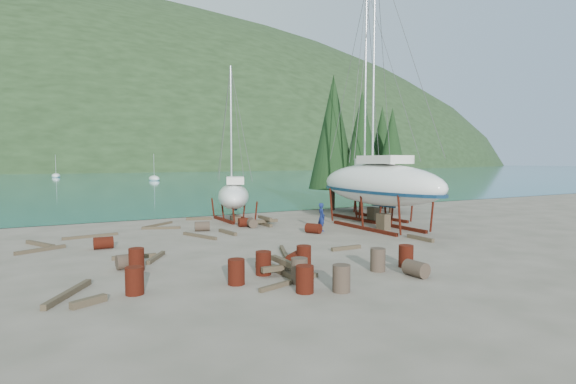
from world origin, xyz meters
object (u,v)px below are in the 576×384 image
small_sailboat_shore (234,195)px  worker (322,217)px  large_sailboat_near (378,184)px  large_sailboat_far (369,182)px

small_sailboat_shore → worker: 7.58m
small_sailboat_shore → large_sailboat_near: bearing=-28.4°
large_sailboat_far → small_sailboat_shore: size_ratio=1.52×
small_sailboat_shore → worker: small_sailboat_shore is taller
large_sailboat_near → worker: large_sailboat_near is taller
large_sailboat_far → small_sailboat_shore: 9.72m
large_sailboat_far → small_sailboat_shore: (-8.77, 4.11, -0.91)m
large_sailboat_near → large_sailboat_far: size_ratio=1.05×
worker → large_sailboat_far: bearing=-52.4°
large_sailboat_far → large_sailboat_near: bearing=-105.6°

